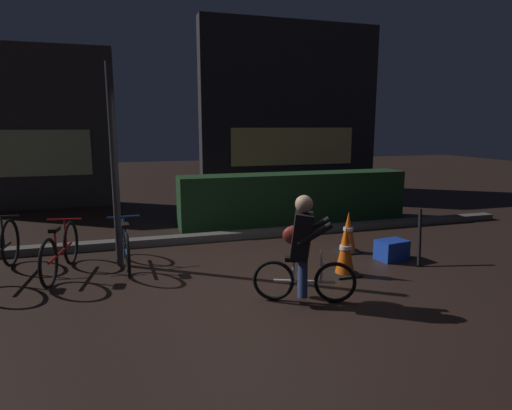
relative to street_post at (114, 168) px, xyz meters
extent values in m
plane|color=black|center=(1.69, -1.20, -1.43)|extent=(40.00, 40.00, 0.00)
cube|color=#56544F|center=(1.69, 1.00, -1.37)|extent=(12.00, 0.24, 0.12)
cube|color=#19381C|center=(3.49, 1.90, -0.91)|extent=(4.80, 0.70, 1.04)
cube|color=#383330|center=(-2.05, 5.30, 0.52)|extent=(4.03, 0.50, 3.89)
cube|color=#BFCC8C|center=(-2.05, 5.03, -0.06)|extent=(2.82, 0.04, 1.10)
cube|color=#262328|center=(4.98, 6.00, 1.08)|extent=(5.50, 0.50, 5.01)
cube|color=#F2D172|center=(4.98, 5.73, -0.03)|extent=(3.85, 0.04, 1.10)
cylinder|color=#2D2D33|center=(0.00, 0.00, 0.00)|extent=(0.10, 0.10, 2.85)
torus|color=black|center=(-1.50, 0.43, -1.08)|extent=(0.11, 0.69, 0.69)
cylinder|color=black|center=(-1.52, 0.20, -0.86)|extent=(0.03, 0.03, 0.44)
cylinder|color=black|center=(-1.52, 0.20, -0.64)|extent=(0.46, 0.07, 0.02)
torus|color=black|center=(-0.67, 0.27, -1.11)|extent=(0.15, 0.64, 0.64)
torus|color=black|center=(-0.83, -0.66, -1.11)|extent=(0.15, 0.64, 0.64)
cylinder|color=#B21919|center=(-0.75, -0.20, -1.11)|extent=(0.19, 0.94, 0.04)
cylinder|color=#B21919|center=(-0.78, -0.36, -0.93)|extent=(0.03, 0.03, 0.36)
cube|color=black|center=(-0.78, -0.36, -0.75)|extent=(0.13, 0.21, 0.05)
cylinder|color=#B21919|center=(-0.71, 0.06, -0.91)|extent=(0.03, 0.03, 0.40)
cylinder|color=#B21919|center=(-0.71, 0.06, -0.71)|extent=(0.46, 0.10, 0.02)
torus|color=black|center=(0.07, 0.36, -1.12)|extent=(0.07, 0.61, 0.61)
torus|color=black|center=(0.11, -0.54, -1.12)|extent=(0.07, 0.61, 0.61)
cylinder|color=#19479E|center=(0.09, -0.09, -1.12)|extent=(0.08, 0.91, 0.04)
cylinder|color=#19479E|center=(0.10, -0.25, -0.95)|extent=(0.03, 0.03, 0.34)
cube|color=black|center=(0.10, -0.25, -0.78)|extent=(0.11, 0.20, 0.05)
cylinder|color=#19479E|center=(0.08, 0.16, -0.93)|extent=(0.03, 0.03, 0.38)
cylinder|color=#19479E|center=(0.08, 0.16, -0.74)|extent=(0.46, 0.05, 0.02)
cube|color=black|center=(2.94, -1.30, -1.41)|extent=(0.36, 0.36, 0.03)
cone|color=#EA560F|center=(2.94, -1.30, -1.07)|extent=(0.26, 0.26, 0.65)
cylinder|color=white|center=(2.94, -1.30, -1.04)|extent=(0.16, 0.16, 0.05)
cube|color=black|center=(3.50, -0.35, -1.41)|extent=(0.36, 0.36, 0.03)
cone|color=#EA560F|center=(3.50, -0.35, -1.08)|extent=(0.26, 0.26, 0.64)
cylinder|color=white|center=(3.50, -0.35, -1.05)|extent=(0.16, 0.16, 0.05)
cube|color=#193DB7|center=(3.95, -0.90, -1.28)|extent=(0.49, 0.39, 0.30)
torus|color=black|center=(2.37, -2.11, -1.19)|extent=(0.47, 0.22, 0.48)
torus|color=black|center=(1.72, -1.85, -1.19)|extent=(0.47, 0.22, 0.48)
cylinder|color=silver|center=(2.05, -1.98, -1.19)|extent=(0.67, 0.30, 0.04)
cylinder|color=silver|center=(1.93, -1.94, -1.05)|extent=(0.03, 0.03, 0.26)
cube|color=black|center=(1.93, -1.94, -0.92)|extent=(0.22, 0.17, 0.05)
cylinder|color=silver|center=(2.23, -2.05, -1.04)|extent=(0.03, 0.03, 0.30)
cylinder|color=silver|center=(2.23, -2.05, -0.89)|extent=(0.19, 0.44, 0.02)
cylinder|color=navy|center=(2.06, -1.88, -1.13)|extent=(0.18, 0.23, 0.42)
cylinder|color=navy|center=(1.99, -2.07, -1.13)|extent=(0.18, 0.23, 0.42)
cube|color=black|center=(2.01, -1.97, -0.64)|extent=(0.36, 0.39, 0.54)
sphere|color=tan|center=(2.03, -1.97, -0.28)|extent=(0.20, 0.20, 0.20)
cylinder|color=black|center=(2.19, -1.89, -0.59)|extent=(0.40, 0.22, 0.29)
cylinder|color=black|center=(2.09, -2.15, -0.59)|extent=(0.40, 0.22, 0.29)
ellipsoid|color=maroon|center=(2.03, -1.76, -0.69)|extent=(0.36, 0.27, 0.24)
cylinder|color=black|center=(4.24, -1.15, -1.04)|extent=(0.28, 0.39, 0.78)
camera|label=1|loc=(0.15, -6.31, 0.57)|focal=30.13mm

